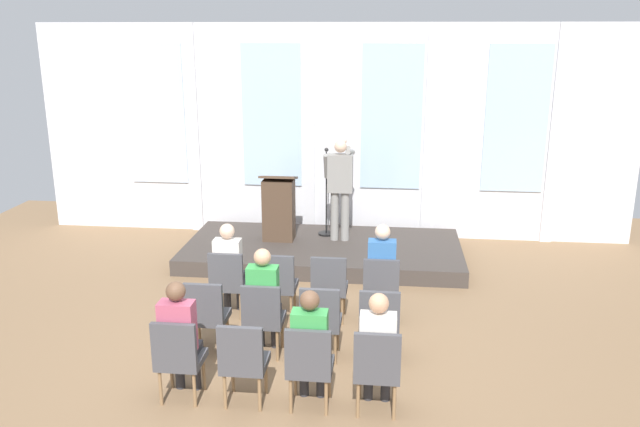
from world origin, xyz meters
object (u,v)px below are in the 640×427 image
chair_r2_c2 (309,362)px  audience_r2_c0 (180,334)px  chair_r0_c3 (381,286)px  audience_r0_c3 (382,268)px  chair_r0_c0 (228,280)px  mic_stand (326,216)px  audience_r2_c3 (378,345)px  speaker (340,183)px  chair_r1_c0 (207,312)px  chair_r0_c2 (329,284)px  lectern (279,208)px  chair_r1_c3 (379,321)px  audience_r2_c2 (310,342)px  chair_r1_c1 (263,315)px  chair_r1_c2 (321,318)px  audience_r1_c1 (264,296)px  chair_r2_c1 (243,359)px  chair_r0_c1 (278,282)px  chair_r2_c3 (377,366)px  chair_r2_c0 (178,355)px  audience_r0_c0 (229,264)px

chair_r2_c2 → audience_r2_c0: bearing=176.6°
chair_r0_c3 → audience_r0_c3: size_ratio=0.69×
chair_r0_c0 → mic_stand: bearing=71.0°
audience_r0_c3 → audience_r2_c3: 2.08m
speaker → chair_r1_c0: 4.03m
chair_r1_c0 → audience_r2_c3: bearing=-25.1°
chair_r2_c2 → audience_r2_c3: bearing=7.0°
chair_r0_c2 → chair_r2_c2: 2.08m
chair_r0_c0 → audience_r2_c0: size_ratio=0.71×
lectern → chair_r1_c3: size_ratio=1.23×
speaker → audience_r2_c2: size_ratio=1.35×
audience_r2_c2 → audience_r0_c3: bearing=71.9°
lectern → chair_r1_c1: (0.44, -3.67, -0.27)m
chair_r0_c2 → audience_r2_c0: size_ratio=0.71×
chair_r0_c2 → chair_r1_c3: 1.24m
speaker → audience_r2_c3: size_ratio=1.34×
chair_r1_c1 → chair_r1_c3: size_ratio=1.00×
chair_r1_c0 → chair_r1_c3: 2.04m
mic_stand → chair_r0_c2: mic_stand is taller
chair_r0_c2 → audience_r0_c3: bearing=6.6°
chair_r1_c2 → audience_r2_c0: size_ratio=0.71×
chair_r0_c2 → chair_r1_c1: 1.24m
speaker → chair_r0_c2: speaker is taller
chair_r1_c3 → chair_r0_c0: bearing=153.0°
audience_r1_c1 → chair_r2_c1: 1.14m
speaker → chair_r0_c1: speaker is taller
audience_r2_c0 → chair_r0_c2: bearing=55.8°
chair_r0_c0 → chair_r1_c2: bearing=-37.4°
chair_r0_c0 → audience_r2_c3: audience_r2_c3 is taller
chair_r2_c3 → audience_r2_c3: audience_r2_c3 is taller
audience_r0_c3 → audience_r2_c2: (-0.68, -2.07, -0.04)m
chair_r1_c2 → audience_r2_c3: 1.19m
audience_r0_c3 → chair_r0_c0: bearing=-177.8°
chair_r1_c2 → chair_r1_c3: 0.68m
mic_stand → chair_r2_c3: bearing=-78.6°
audience_r2_c2 → chair_r2_c3: 0.71m
chair_r2_c0 → chair_r2_c3: (2.04, 0.00, 0.00)m
audience_r0_c0 → audience_r2_c2: size_ratio=1.01×
chair_r0_c2 → audience_r1_c1: audience_r1_c1 is taller
chair_r1_c1 → audience_r2_c0: bearing=-125.3°
audience_r0_c0 → chair_r1_c3: bearing=-28.8°
chair_r0_c3 → chair_r2_c0: same height
chair_r1_c1 → chair_r1_c0: bearing=180.0°
chair_r1_c0 → audience_r1_c1: size_ratio=0.70×
audience_r0_c3 → chair_r1_c2: size_ratio=1.45×
chair_r0_c3 → chair_r1_c3: bearing=-90.0°
chair_r2_c0 → audience_r1_c1: bearing=58.8°
chair_r0_c1 → lectern: bearing=99.6°
lectern → chair_r0_c1: (0.44, -2.63, -0.27)m
chair_r1_c1 → chair_r1_c3: (1.36, 0.00, 0.00)m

